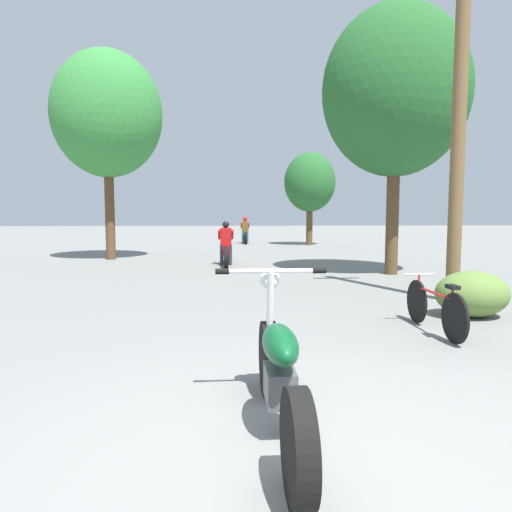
# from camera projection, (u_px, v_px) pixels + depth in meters

# --- Properties ---
(ground_plane) EXTENTS (120.00, 120.00, 0.00)m
(ground_plane) POSITION_uv_depth(u_px,v_px,m) (323.00, 472.00, 2.75)
(ground_plane) COLOR slate
(utility_pole) EXTENTS (1.10, 0.24, 7.24)m
(utility_pole) POSITION_uv_depth(u_px,v_px,m) (460.00, 88.00, 7.80)
(utility_pole) COLOR brown
(utility_pole) RESTS_ON ground
(roadside_tree_right_near) EXTENTS (3.69, 3.32, 6.74)m
(roadside_tree_right_near) POSITION_uv_depth(u_px,v_px,m) (396.00, 92.00, 11.42)
(roadside_tree_right_near) COLOR #513A23
(roadside_tree_right_near) RESTS_ON ground
(roadside_tree_right_far) EXTENTS (2.57, 2.32, 4.65)m
(roadside_tree_right_far) POSITION_uv_depth(u_px,v_px,m) (310.00, 183.00, 22.88)
(roadside_tree_right_far) COLOR #513A23
(roadside_tree_right_far) RESTS_ON ground
(roadside_tree_left) EXTENTS (3.67, 3.30, 7.02)m
(roadside_tree_left) POSITION_uv_depth(u_px,v_px,m) (107.00, 115.00, 15.30)
(roadside_tree_left) COLOR #513A23
(roadside_tree_left) RESTS_ON ground
(roadside_bush) EXTENTS (1.10, 0.88, 0.70)m
(roadside_bush) POSITION_uv_depth(u_px,v_px,m) (472.00, 294.00, 6.88)
(roadside_bush) COLOR #5B7A38
(roadside_bush) RESTS_ON ground
(motorcycle_foreground) EXTENTS (0.90, 2.15, 1.11)m
(motorcycle_foreground) POSITION_uv_depth(u_px,v_px,m) (279.00, 372.00, 3.20)
(motorcycle_foreground) COLOR black
(motorcycle_foreground) RESTS_ON ground
(motorcycle_rider_lead) EXTENTS (0.50, 2.05, 1.34)m
(motorcycle_rider_lead) POSITION_uv_depth(u_px,v_px,m) (226.00, 249.00, 13.95)
(motorcycle_rider_lead) COLOR black
(motorcycle_rider_lead) RESTS_ON ground
(motorcycle_rider_far) EXTENTS (0.50, 2.16, 1.43)m
(motorcycle_rider_far) POSITION_uv_depth(u_px,v_px,m) (245.00, 233.00, 24.38)
(motorcycle_rider_far) COLOR black
(motorcycle_rider_far) RESTS_ON ground
(bicycle_parked) EXTENTS (0.44, 1.68, 0.72)m
(bicycle_parked) POSITION_uv_depth(u_px,v_px,m) (434.00, 307.00, 5.97)
(bicycle_parked) COLOR black
(bicycle_parked) RESTS_ON ground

